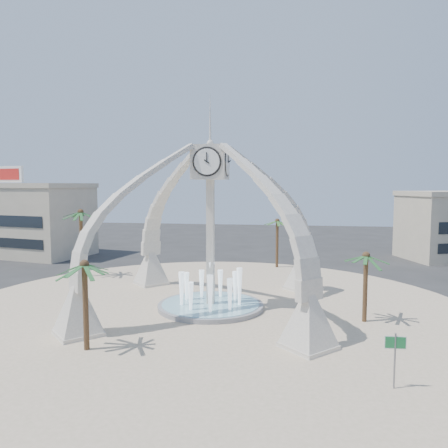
# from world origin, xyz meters

# --- Properties ---
(ground) EXTENTS (140.00, 140.00, 0.00)m
(ground) POSITION_xyz_m (0.00, 0.00, 0.00)
(ground) COLOR #282828
(ground) RESTS_ON ground
(plaza) EXTENTS (40.00, 40.00, 0.06)m
(plaza) POSITION_xyz_m (0.00, 0.00, 0.03)
(plaza) COLOR beige
(plaza) RESTS_ON ground
(clock_tower) EXTENTS (17.94, 17.94, 16.30)m
(clock_tower) POSITION_xyz_m (-0.00, -0.00, 6.49)
(clock_tower) COLOR beige
(clock_tower) RESTS_ON ground
(fountain) EXTENTS (8.00, 8.00, 3.62)m
(fountain) POSITION_xyz_m (0.00, 0.00, 0.29)
(fountain) COLOR gray
(fountain) RESTS_ON ground
(building_nw) EXTENTS (23.75, 13.73, 11.90)m
(building_nw) POSITION_xyz_m (-32.00, 22.00, 4.83)
(building_nw) COLOR #C0B296
(building_nw) RESTS_ON ground
(palm_east) EXTENTS (4.12, 4.12, 5.25)m
(palm_east) POSITION_xyz_m (11.03, -1.49, 4.57)
(palm_east) COLOR brown
(palm_east) RESTS_ON ground
(palm_west) EXTENTS (4.57, 4.57, 7.38)m
(palm_west) POSITION_xyz_m (-15.17, 9.30, 6.54)
(palm_west) COLOR brown
(palm_west) RESTS_ON ground
(palm_north) EXTENTS (3.82, 3.82, 5.97)m
(palm_north) POSITION_xyz_m (4.33, 17.47, 5.25)
(palm_north) COLOR brown
(palm_north) RESTS_ON ground
(palm_south) EXTENTS (4.20, 4.20, 5.59)m
(palm_south) POSITION_xyz_m (-5.40, -9.31, 4.89)
(palm_south) COLOR brown
(palm_south) RESTS_ON ground
(street_sign) EXTENTS (0.98, 0.09, 2.66)m
(street_sign) POSITION_xyz_m (10.81, -11.53, 1.90)
(street_sign) COLOR slate
(street_sign) RESTS_ON ground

